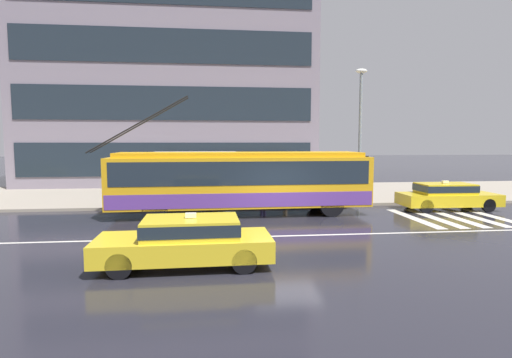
{
  "coord_description": "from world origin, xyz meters",
  "views": [
    {
      "loc": [
        -2.73,
        -14.59,
        3.22
      ],
      "look_at": [
        -0.75,
        3.3,
        1.56
      ],
      "focal_mm": 28.27,
      "sensor_mm": 36.0,
      "label": 1
    }
  ],
  "objects_px": {
    "trolleybus": "(241,180)",
    "street_lamp": "(360,124)",
    "taxi_ahead_of_bus": "(447,195)",
    "pedestrian_walking_past": "(263,185)",
    "pedestrian_approaching_curb": "(285,169)",
    "taxi_oncoming_near": "(187,239)",
    "pedestrian_waiting_by_pole": "(224,172)",
    "pedestrian_at_shelter": "(230,167)",
    "bus_shelter": "(196,164)"
  },
  "relations": [
    {
      "from": "taxi_ahead_of_bus",
      "to": "pedestrian_at_shelter",
      "type": "distance_m",
      "value": 11.02
    },
    {
      "from": "bus_shelter",
      "to": "pedestrian_waiting_by_pole",
      "type": "xyz_separation_m",
      "value": [
        1.43,
        -0.42,
        -0.39
      ]
    },
    {
      "from": "street_lamp",
      "to": "taxi_ahead_of_bus",
      "type": "bearing_deg",
      "value": -36.55
    },
    {
      "from": "trolleybus",
      "to": "street_lamp",
      "type": "distance_m",
      "value": 7.41
    },
    {
      "from": "taxi_oncoming_near",
      "to": "street_lamp",
      "type": "relative_size",
      "value": 0.66
    },
    {
      "from": "bus_shelter",
      "to": "pedestrian_approaching_curb",
      "type": "xyz_separation_m",
      "value": [
        4.78,
        0.55,
        -0.29
      ]
    },
    {
      "from": "trolleybus",
      "to": "pedestrian_at_shelter",
      "type": "bearing_deg",
      "value": 94.11
    },
    {
      "from": "pedestrian_approaching_curb",
      "to": "pedestrian_walking_past",
      "type": "bearing_deg",
      "value": -132.59
    },
    {
      "from": "taxi_ahead_of_bus",
      "to": "pedestrian_waiting_by_pole",
      "type": "xyz_separation_m",
      "value": [
        -10.49,
        2.73,
        0.97
      ]
    },
    {
      "from": "trolleybus",
      "to": "taxi_ahead_of_bus",
      "type": "relative_size",
      "value": 2.66
    },
    {
      "from": "taxi_oncoming_near",
      "to": "pedestrian_waiting_by_pole",
      "type": "height_order",
      "value": "pedestrian_waiting_by_pole"
    },
    {
      "from": "pedestrian_at_shelter",
      "to": "pedestrian_approaching_curb",
      "type": "distance_m",
      "value": 3.02
    },
    {
      "from": "bus_shelter",
      "to": "pedestrian_waiting_by_pole",
      "type": "bearing_deg",
      "value": -16.53
    },
    {
      "from": "pedestrian_approaching_curb",
      "to": "pedestrian_waiting_by_pole",
      "type": "bearing_deg",
      "value": -163.83
    },
    {
      "from": "trolleybus",
      "to": "bus_shelter",
      "type": "xyz_separation_m",
      "value": [
        -2.12,
        3.24,
        0.53
      ]
    },
    {
      "from": "taxi_oncoming_near",
      "to": "pedestrian_walking_past",
      "type": "distance_m",
      "value": 10.21
    },
    {
      "from": "taxi_oncoming_near",
      "to": "street_lamp",
      "type": "height_order",
      "value": "street_lamp"
    },
    {
      "from": "taxi_ahead_of_bus",
      "to": "pedestrian_walking_past",
      "type": "xyz_separation_m",
      "value": [
        -8.52,
        2.2,
        0.37
      ]
    },
    {
      "from": "taxi_ahead_of_bus",
      "to": "pedestrian_walking_past",
      "type": "distance_m",
      "value": 8.81
    },
    {
      "from": "bus_shelter",
      "to": "pedestrian_walking_past",
      "type": "distance_m",
      "value": 3.67
    },
    {
      "from": "bus_shelter",
      "to": "pedestrian_approaching_curb",
      "type": "bearing_deg",
      "value": 6.51
    },
    {
      "from": "pedestrian_at_shelter",
      "to": "street_lamp",
      "type": "distance_m",
      "value": 7.31
    },
    {
      "from": "trolleybus",
      "to": "street_lamp",
      "type": "relative_size",
      "value": 1.78
    },
    {
      "from": "pedestrian_at_shelter",
      "to": "pedestrian_waiting_by_pole",
      "type": "xyz_separation_m",
      "value": [
        -0.38,
        -1.5,
        -0.17
      ]
    },
    {
      "from": "taxi_oncoming_near",
      "to": "pedestrian_waiting_by_pole",
      "type": "relative_size",
      "value": 2.29
    },
    {
      "from": "trolleybus",
      "to": "taxi_oncoming_near",
      "type": "distance_m",
      "value": 7.68
    },
    {
      "from": "taxi_ahead_of_bus",
      "to": "bus_shelter",
      "type": "distance_m",
      "value": 12.41
    },
    {
      "from": "street_lamp",
      "to": "pedestrian_at_shelter",
      "type": "bearing_deg",
      "value": 165.71
    },
    {
      "from": "pedestrian_walking_past",
      "to": "pedestrian_approaching_curb",
      "type": "bearing_deg",
      "value": 47.41
    },
    {
      "from": "trolleybus",
      "to": "pedestrian_at_shelter",
      "type": "distance_m",
      "value": 4.34
    },
    {
      "from": "pedestrian_at_shelter",
      "to": "pedestrian_walking_past",
      "type": "xyz_separation_m",
      "value": [
        1.59,
        -2.03,
        -0.77
      ]
    },
    {
      "from": "trolleybus",
      "to": "bus_shelter",
      "type": "relative_size",
      "value": 2.89
    },
    {
      "from": "taxi_ahead_of_bus",
      "to": "pedestrian_approaching_curb",
      "type": "height_order",
      "value": "pedestrian_approaching_curb"
    },
    {
      "from": "taxi_ahead_of_bus",
      "to": "bus_shelter",
      "type": "bearing_deg",
      "value": 165.2
    },
    {
      "from": "pedestrian_waiting_by_pole",
      "to": "bus_shelter",
      "type": "bearing_deg",
      "value": 163.47
    },
    {
      "from": "pedestrian_waiting_by_pole",
      "to": "street_lamp",
      "type": "relative_size",
      "value": 0.29
    },
    {
      "from": "taxi_ahead_of_bus",
      "to": "pedestrian_walking_past",
      "type": "height_order",
      "value": "pedestrian_walking_past"
    },
    {
      "from": "pedestrian_waiting_by_pole",
      "to": "pedestrian_walking_past",
      "type": "bearing_deg",
      "value": -15.01
    },
    {
      "from": "taxi_oncoming_near",
      "to": "pedestrian_walking_past",
      "type": "height_order",
      "value": "pedestrian_walking_past"
    },
    {
      "from": "pedestrian_approaching_curb",
      "to": "street_lamp",
      "type": "height_order",
      "value": "street_lamp"
    },
    {
      "from": "taxi_oncoming_near",
      "to": "pedestrian_at_shelter",
      "type": "relative_size",
      "value": 2.19
    },
    {
      "from": "street_lamp",
      "to": "bus_shelter",
      "type": "bearing_deg",
      "value": 175.75
    },
    {
      "from": "taxi_ahead_of_bus",
      "to": "pedestrian_waiting_by_pole",
      "type": "relative_size",
      "value": 2.31
    },
    {
      "from": "bus_shelter",
      "to": "pedestrian_waiting_by_pole",
      "type": "relative_size",
      "value": 2.13
    },
    {
      "from": "pedestrian_at_shelter",
      "to": "taxi_ahead_of_bus",
      "type": "bearing_deg",
      "value": -22.69
    },
    {
      "from": "trolleybus",
      "to": "taxi_ahead_of_bus",
      "type": "distance_m",
      "value": 9.84
    },
    {
      "from": "taxi_oncoming_near",
      "to": "trolleybus",
      "type": "bearing_deg",
      "value": 75.2
    },
    {
      "from": "pedestrian_waiting_by_pole",
      "to": "trolleybus",
      "type": "bearing_deg",
      "value": -76.3
    },
    {
      "from": "trolleybus",
      "to": "pedestrian_walking_past",
      "type": "bearing_deg",
      "value": 60.75
    },
    {
      "from": "pedestrian_waiting_by_pole",
      "to": "street_lamp",
      "type": "bearing_deg",
      "value": -1.68
    }
  ]
}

